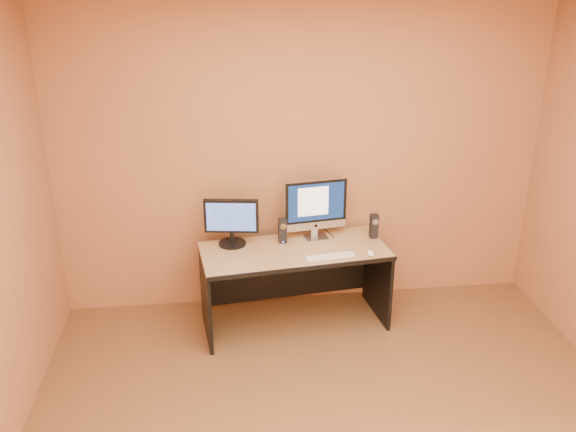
% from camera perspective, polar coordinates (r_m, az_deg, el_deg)
% --- Properties ---
extents(walls, '(4.00, 4.00, 2.60)m').
position_cam_1_polar(walls, '(3.15, 6.50, -4.85)').
color(walls, '#A06540').
rests_on(walls, ground).
extents(ceiling, '(4.00, 4.00, 0.00)m').
position_cam_1_polar(ceiling, '(2.81, 7.71, 19.43)').
color(ceiling, white).
rests_on(ceiling, walls).
extents(desk, '(1.52, 0.80, 0.67)m').
position_cam_1_polar(desk, '(4.94, 0.60, -6.67)').
color(desk, '#A67F53').
rests_on(desk, ground).
extents(imac, '(0.54, 0.26, 0.50)m').
position_cam_1_polar(imac, '(4.90, 2.68, 0.64)').
color(imac, '#B0B0B4').
rests_on(imac, desk).
extents(second_monitor, '(0.46, 0.28, 0.38)m').
position_cam_1_polar(second_monitor, '(4.81, -5.30, -0.60)').
color(second_monitor, black).
rests_on(second_monitor, desk).
extents(speaker_left, '(0.06, 0.07, 0.20)m').
position_cam_1_polar(speaker_left, '(4.87, -0.51, -1.38)').
color(speaker_left, black).
rests_on(speaker_left, desk).
extents(speaker_right, '(0.06, 0.07, 0.20)m').
position_cam_1_polar(speaker_right, '(5.00, 8.05, -0.94)').
color(speaker_right, black).
rests_on(speaker_right, desk).
extents(keyboard, '(0.40, 0.16, 0.02)m').
position_cam_1_polar(keyboard, '(4.66, 4.00, -3.83)').
color(keyboard, silver).
rests_on(keyboard, desk).
extents(mouse, '(0.06, 0.09, 0.03)m').
position_cam_1_polar(mouse, '(4.73, 7.73, -3.46)').
color(mouse, white).
rests_on(mouse, desk).
extents(cable_a, '(0.06, 0.19, 0.01)m').
position_cam_1_polar(cable_a, '(5.08, 3.85, -1.57)').
color(cable_a, black).
rests_on(cable_a, desk).
extents(cable_b, '(0.06, 0.16, 0.01)m').
position_cam_1_polar(cable_b, '(5.05, 2.28, -1.69)').
color(cable_b, black).
rests_on(cable_b, desk).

